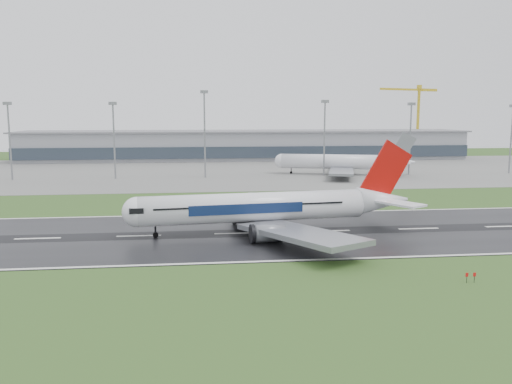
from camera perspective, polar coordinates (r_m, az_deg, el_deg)
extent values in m
plane|color=#2B4B1B|center=(114.43, 7.89, -4.22)|extent=(520.00, 520.00, 0.00)
cube|color=black|center=(114.42, 7.89, -4.20)|extent=(400.00, 45.00, 0.10)
cube|color=slate|center=(236.08, 0.31, 2.37)|extent=(400.00, 130.00, 0.08)
cube|color=gray|center=(294.93, -1.10, 5.03)|extent=(240.00, 36.00, 15.00)
cylinder|color=gray|center=(219.45, -25.00, 4.81)|extent=(0.64, 0.64, 28.18)
cylinder|color=gray|center=(210.58, -15.04, 5.20)|extent=(0.64, 0.64, 28.27)
cylinder|color=gray|center=(208.27, -5.55, 6.03)|extent=(0.64, 0.64, 32.75)
cylinder|color=gray|center=(214.63, 7.38, 5.60)|extent=(0.64, 0.64, 29.23)
cylinder|color=gray|center=(225.99, 16.27, 5.36)|extent=(0.64, 0.64, 28.31)
cylinder|color=gray|center=(246.45, 25.79, 5.00)|extent=(0.64, 0.64, 27.59)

